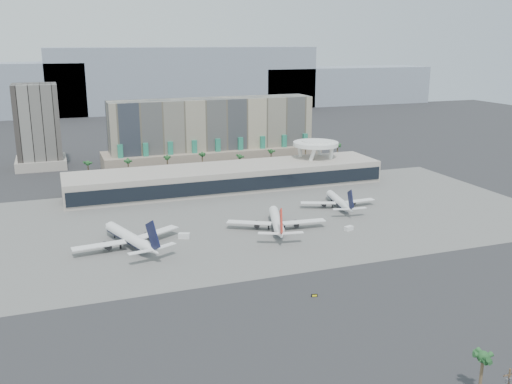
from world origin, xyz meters
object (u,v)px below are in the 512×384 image
object	(u,v)px
airliner_centre	(277,221)
taxiway_sign	(314,295)
airliner_left	(130,238)
airliner_right	(339,201)
service_vehicle_a	(184,236)
service_vehicle_b	(349,228)

from	to	relation	value
airliner_centre	taxiway_sign	size ratio (longest dim) A/B	20.88
airliner_left	taxiway_sign	bearing A→B (deg)	-71.65
airliner_right	service_vehicle_a	xyz separation A→B (m)	(-79.51, -17.81, -2.20)
airliner_left	service_vehicle_a	xyz separation A→B (m)	(22.02, 2.92, -2.88)
service_vehicle_a	airliner_left	bearing A→B (deg)	-150.97
airliner_centre	service_vehicle_a	bearing A→B (deg)	-167.06
service_vehicle_b	taxiway_sign	bearing A→B (deg)	-145.26
airliner_centre	taxiway_sign	xyz separation A→B (m)	(-13.15, -64.53, -3.35)
airliner_centre	service_vehicle_b	world-z (taller)	airliner_centre
airliner_right	service_vehicle_a	size ratio (longest dim) A/B	8.31
airliner_left	airliner_right	distance (m)	103.63
airliner_left	service_vehicle_b	bearing A→B (deg)	-25.45
airliner_left	airliner_centre	world-z (taller)	airliner_left
airliner_left	airliner_centre	bearing A→B (deg)	-18.21
airliner_centre	service_vehicle_b	distance (m)	30.56
service_vehicle_a	taxiway_sign	size ratio (longest dim) A/B	2.24
airliner_centre	service_vehicle_a	size ratio (longest dim) A/B	9.31
service_vehicle_b	service_vehicle_a	bearing A→B (deg)	151.09
airliner_centre	airliner_right	bearing A→B (deg)	43.51
airliner_right	taxiway_sign	bearing A→B (deg)	-112.72
airliner_right	airliner_left	bearing A→B (deg)	-159.05
taxiway_sign	airliner_right	bearing A→B (deg)	70.92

